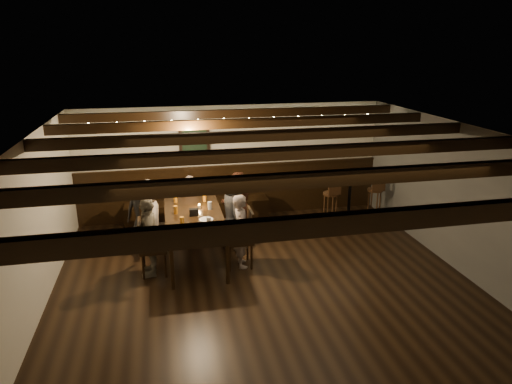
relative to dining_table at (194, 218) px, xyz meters
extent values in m
plane|color=black|center=(1.00, -1.49, -0.75)|extent=(7.00, 7.00, 0.00)
plane|color=black|center=(1.00, -1.49, 1.65)|extent=(7.00, 7.00, 0.00)
plane|color=beige|center=(1.00, 2.01, 0.45)|extent=(6.50, 0.00, 6.50)
plane|color=#4F4F4C|center=(4.25, -1.49, 0.45)|extent=(0.00, 7.00, 7.00)
plane|color=beige|center=(-2.25, -1.49, 0.45)|extent=(0.00, 7.00, 7.00)
cube|color=black|center=(1.00, 1.97, -0.20)|extent=(6.50, 0.08, 1.10)
cube|color=black|center=(0.20, 1.71, -0.52)|extent=(3.00, 0.45, 0.45)
cube|color=black|center=(0.20, 1.91, 1.00)|extent=(0.62, 0.12, 0.72)
cube|color=black|center=(0.20, 1.84, 1.00)|extent=(0.50, 0.02, 0.58)
cube|color=black|center=(1.00, -4.39, 1.56)|extent=(6.50, 0.10, 0.16)
cube|color=black|center=(1.00, -3.23, 1.56)|extent=(6.50, 0.10, 0.16)
cube|color=black|center=(1.00, -2.07, 1.56)|extent=(6.50, 0.10, 0.16)
cube|color=black|center=(1.00, -0.91, 1.56)|extent=(6.50, 0.10, 0.16)
cube|color=black|center=(1.00, 0.25, 1.56)|extent=(6.50, 0.10, 0.16)
cube|color=black|center=(1.00, 1.41, 1.56)|extent=(6.50, 0.10, 0.16)
sphere|color=#FFE099|center=(-1.75, 1.39, 1.44)|extent=(0.07, 0.07, 0.07)
sphere|color=#FFE099|center=(-0.38, 1.39, 1.44)|extent=(0.07, 0.07, 0.07)
sphere|color=#FFE099|center=(1.00, 1.39, 1.44)|extent=(0.07, 0.07, 0.07)
sphere|color=#FFE099|center=(2.37, 1.39, 1.44)|extent=(0.07, 0.07, 0.07)
sphere|color=#FFE099|center=(3.75, 1.39, 1.44)|extent=(0.07, 0.07, 0.07)
cube|color=black|center=(0.00, 0.00, 0.03)|extent=(0.99, 2.18, 0.07)
cylinder|color=black|center=(-0.43, -1.02, -0.37)|extent=(0.07, 0.07, 0.75)
cylinder|color=black|center=(-0.42, 1.02, -0.37)|extent=(0.07, 0.07, 0.75)
cylinder|color=black|center=(0.42, -1.02, -0.37)|extent=(0.07, 0.07, 0.75)
cylinder|color=black|center=(0.43, 1.02, -0.37)|extent=(0.07, 0.07, 0.75)
cube|color=black|center=(-0.70, 0.45, -0.31)|extent=(0.42, 0.42, 0.05)
cube|color=black|center=(-0.89, 0.45, -0.06)|extent=(0.04, 0.42, 0.46)
cube|color=black|center=(-0.70, -0.45, -0.30)|extent=(0.43, 0.43, 0.05)
cube|color=black|center=(-0.90, -0.45, -0.04)|extent=(0.04, 0.43, 0.47)
cube|color=black|center=(0.70, 0.45, -0.33)|extent=(0.41, 0.41, 0.05)
cube|color=black|center=(0.89, 0.45, -0.08)|extent=(0.04, 0.41, 0.44)
cube|color=black|center=(0.70, -0.45, -0.28)|extent=(0.45, 0.45, 0.05)
cube|color=black|center=(0.90, -0.45, 0.00)|extent=(0.04, 0.45, 0.50)
imported|color=black|center=(-0.90, 0.90, -0.15)|extent=(0.59, 0.38, 1.20)
imported|color=gray|center=(0.00, 1.05, -0.14)|extent=(0.45, 0.29, 1.22)
imported|color=#5A2E1F|center=(0.90, 0.90, -0.11)|extent=(0.62, 0.48, 1.27)
imported|color=gray|center=(-0.75, 0.45, -0.08)|extent=(0.50, 0.87, 1.34)
imported|color=gray|center=(-0.75, -0.45, -0.09)|extent=(0.33, 0.78, 1.32)
imported|color=#28282B|center=(0.75, 0.45, -0.08)|extent=(0.43, 0.66, 1.34)
imported|color=gray|center=(0.75, -0.45, -0.11)|extent=(0.31, 0.46, 1.27)
cylinder|color=#BF7219|center=(-0.28, 0.70, 0.14)|extent=(0.07, 0.07, 0.14)
cylinder|color=#BF7219|center=(0.25, 0.65, 0.14)|extent=(0.07, 0.07, 0.14)
cylinder|color=#BF7219|center=(-0.30, 0.10, 0.14)|extent=(0.07, 0.07, 0.14)
cylinder|color=silver|center=(0.30, 0.20, 0.14)|extent=(0.07, 0.07, 0.14)
cylinder|color=#BF7219|center=(-0.22, -0.45, 0.14)|extent=(0.07, 0.07, 0.14)
cylinder|color=silver|center=(0.20, -0.55, 0.14)|extent=(0.07, 0.07, 0.14)
cylinder|color=#BF7219|center=(0.05, -0.80, 0.14)|extent=(0.07, 0.07, 0.14)
cylinder|color=white|center=(-0.15, -0.70, 0.07)|extent=(0.24, 0.24, 0.01)
cylinder|color=white|center=(0.18, -0.30, 0.07)|extent=(0.24, 0.24, 0.01)
cube|color=black|center=(0.00, -0.05, 0.13)|extent=(0.15, 0.10, 0.12)
cylinder|color=beige|center=(0.12, 0.30, 0.09)|extent=(0.05, 0.05, 0.05)
cylinder|color=black|center=(3.35, 1.13, -0.73)|extent=(0.41, 0.41, 0.04)
cylinder|color=black|center=(3.35, 1.13, -0.26)|extent=(0.07, 0.07, 0.94)
cylinder|color=black|center=(3.35, 1.13, 0.23)|extent=(0.56, 0.56, 0.05)
cylinder|color=#3D2713|center=(2.85, 0.93, -0.05)|extent=(0.32, 0.32, 0.05)
cube|color=#3D2713|center=(2.87, 0.78, 0.11)|extent=(0.28, 0.06, 0.30)
cylinder|color=#3D2713|center=(3.85, 0.98, -0.05)|extent=(0.32, 0.32, 0.05)
cube|color=#3D2713|center=(3.84, 0.83, 0.11)|extent=(0.28, 0.04, 0.30)
camera|label=1|loc=(-0.47, -7.37, 2.85)|focal=32.00mm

